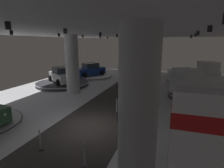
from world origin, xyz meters
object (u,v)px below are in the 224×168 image
Objects in this scene: display_platform_far_left at (63,83)px; visitor_walking_near at (123,92)px; display_platform_deep_right at (192,83)px; display_platform_far_right at (201,96)px; display_car_deep_left at (90,70)px; display_platform_deep_left at (90,76)px; pickup_truck_deep_right at (196,74)px; pickup_truck_far_right at (200,84)px; column_left at (72,65)px; display_car_far_left at (62,75)px; column_right at (138,108)px; visitor_walking_far at (120,108)px.

visitor_walking_near is at bearing -23.40° from display_platform_far_left.
display_platform_deep_right is 5.64m from display_platform_far_right.
display_platform_far_left is 5.57m from display_car_deep_left.
display_platform_deep_left is 1.33× the size of display_car_deep_left.
pickup_truck_deep_right is 13.53m from display_car_deep_left.
display_platform_far_left is 3.77× the size of visitor_walking_near.
display_car_deep_left is (-13.33, 5.90, -0.30)m from pickup_truck_far_right.
display_platform_far_left is (-2.89, 2.49, -2.55)m from column_left.
display_platform_far_left is at bearing -98.40° from display_car_deep_left.
display_platform_deep_right is at bearing -0.28° from display_platform_deep_left.
display_platform_far_left is at bearing -159.10° from display_platform_deep_right.
pickup_truck_deep_right is at bearing 90.71° from display_platform_far_right.
pickup_truck_deep_right reaches higher than display_platform_far_right.
pickup_truck_far_right is (14.16, -0.47, 0.19)m from display_car_far_left.
column_left is 8.59m from display_platform_deep_left.
display_platform_far_right is at bearing 10.90° from column_left.
display_platform_deep_left is (-13.61, 5.69, -0.07)m from display_platform_far_right.
display_platform_far_right is at bearing 73.79° from column_right.
display_platform_far_right reaches higher than display_platform_deep_left.
pickup_truck_deep_right reaches higher than visitor_walking_near.
column_left is 4.59m from display_platform_far_left.
display_platform_deep_left is at bearing -120.65° from display_car_deep_left.
column_right is at bearing -65.97° from visitor_walking_far.
column_left is 0.99× the size of pickup_truck_far_right.
pickup_truck_far_right reaches higher than display_car_deep_left.
display_platform_deep_right is 1.02× the size of pickup_truck_far_right.
display_car_deep_left is (-2.09, 7.94, -1.74)m from column_left.
column_right is 0.91× the size of display_platform_deep_left.
column_right is 3.46× the size of visitor_walking_far.
display_car_deep_left is 11.65m from visitor_walking_near.
display_platform_deep_right is 1.25× the size of display_car_deep_left.
column_right reaches higher than pickup_truck_far_right.
display_car_deep_left is at bearing 157.18° from display_platform_far_right.
column_right reaches higher than visitor_walking_far.
display_platform_deep_left is at bearing 179.72° from display_platform_deep_right.
display_platform_far_left is at bearing 133.13° from column_right.
display_car_deep_left is (0.80, 5.45, 0.82)m from display_platform_far_left.
pickup_truck_far_right is 14.63m from display_platform_deep_left.
display_platform_deep_right is at bearing -0.40° from display_car_deep_left.
display_platform_deep_left is (-13.24, 0.07, -0.04)m from display_platform_deep_right.
display_platform_far_right is 3.57× the size of visitor_walking_far.
column_left is at bearing 131.23° from column_right.
display_platform_deep_right is at bearing 90.98° from pickup_truck_far_right.
pickup_truck_far_right is at bearing -23.76° from display_platform_deep_left.
display_car_deep_left is 2.85× the size of visitor_walking_near.
column_left is 3.46× the size of visitor_walking_far.
display_platform_deep_right is 5.92m from pickup_truck_far_right.
column_right is 16.27m from display_car_far_left.
display_car_deep_left is (-13.59, 5.72, 0.81)m from display_platform_far_right.
column_right is 16.36m from display_platform_far_left.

